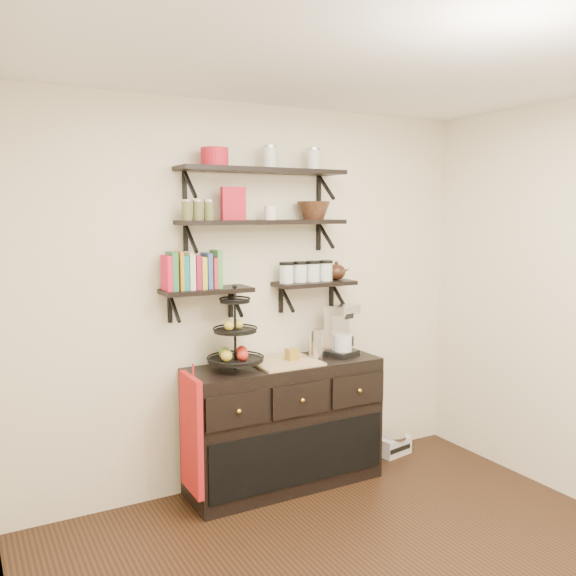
{
  "coord_description": "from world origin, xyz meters",
  "views": [
    {
      "loc": [
        -1.88,
        -2.16,
        1.95
      ],
      "look_at": [
        -0.06,
        1.15,
        1.48
      ],
      "focal_mm": 38.0,
      "sensor_mm": 36.0,
      "label": 1
    }
  ],
  "objects_px": {
    "fruit_stand": "(235,342)",
    "sideboard": "(284,424)",
    "radio": "(395,445)",
    "coffee_maker": "(340,331)"
  },
  "relations": [
    {
      "from": "fruit_stand",
      "to": "radio",
      "type": "relative_size",
      "value": 1.93
    },
    {
      "from": "fruit_stand",
      "to": "sideboard",
      "type": "bearing_deg",
      "value": -0.66
    },
    {
      "from": "sideboard",
      "to": "fruit_stand",
      "type": "bearing_deg",
      "value": 179.34
    },
    {
      "from": "sideboard",
      "to": "radio",
      "type": "distance_m",
      "value": 1.11
    },
    {
      "from": "fruit_stand",
      "to": "radio",
      "type": "distance_m",
      "value": 1.74
    },
    {
      "from": "fruit_stand",
      "to": "coffee_maker",
      "type": "bearing_deg",
      "value": 1.44
    },
    {
      "from": "sideboard",
      "to": "fruit_stand",
      "type": "xyz_separation_m",
      "value": [
        -0.37,
        0.0,
        0.64
      ]
    },
    {
      "from": "fruit_stand",
      "to": "coffee_maker",
      "type": "distance_m",
      "value": 0.85
    },
    {
      "from": "coffee_maker",
      "to": "radio",
      "type": "distance_m",
      "value": 1.15
    },
    {
      "from": "radio",
      "to": "sideboard",
      "type": "bearing_deg",
      "value": 172.79
    }
  ]
}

